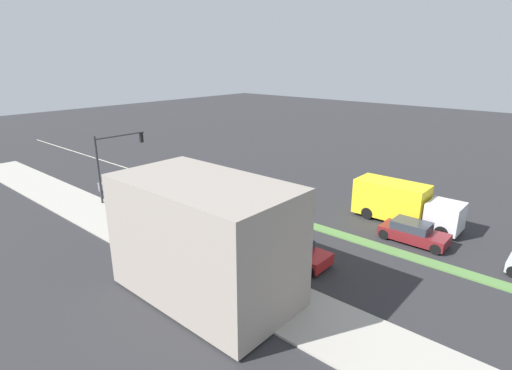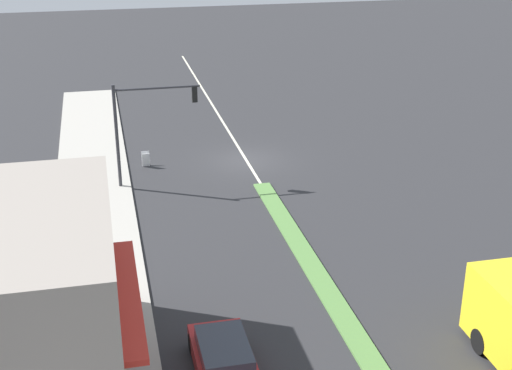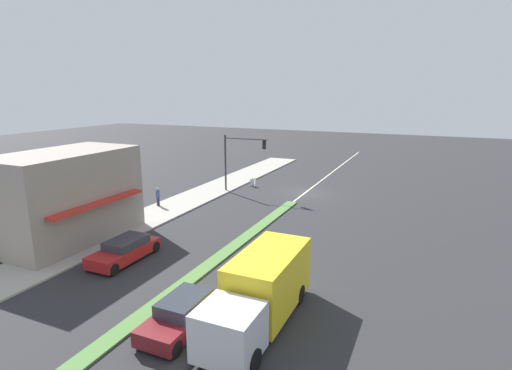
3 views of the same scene
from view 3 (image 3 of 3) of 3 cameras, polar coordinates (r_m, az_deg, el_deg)
ground_plane at (r=24.44m, az=-5.76°, el=-10.70°), size 160.00×160.00×0.00m
sidewalk_right at (r=29.34m, az=-21.85°, el=-7.32°), size 4.00×73.00×0.12m
median_strip at (r=18.16m, az=-20.95°, el=-20.53°), size 0.90×46.00×0.10m
lane_marking_center at (r=40.20m, az=7.05°, el=-1.09°), size 0.16×60.00×0.01m
building_corner_store at (r=29.43m, az=-25.45°, el=-1.41°), size 5.77×9.20×5.95m
traffic_signal_main at (r=39.20m, az=-2.57°, el=4.45°), size 4.59×0.34×5.60m
pedestrian at (r=35.75m, az=-13.84°, el=-1.57°), size 0.34×0.34×1.64m
warning_aframe_sign at (r=42.46m, az=-0.46°, el=0.37°), size 0.45×0.53×0.84m
delivery_truck at (r=17.93m, az=0.69°, el=-14.78°), size 2.44×7.50×2.87m
sedan_maroon at (r=18.08m, az=-10.45°, el=-17.67°), size 1.86×4.22×1.39m
hatchback_red at (r=25.38m, az=-18.25°, el=-8.81°), size 1.91×4.52×1.32m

